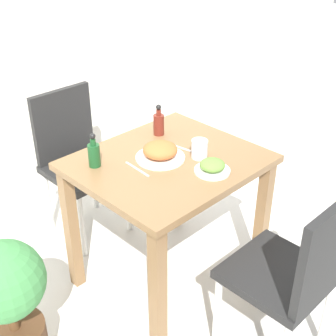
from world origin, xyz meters
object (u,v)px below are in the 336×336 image
(chair_near, at_px, (296,271))
(drink_cup, at_px, (199,149))
(food_plate, at_px, (160,152))
(side_plate, at_px, (212,167))
(chair_far, at_px, (77,155))
(sauce_bottle, at_px, (159,123))
(potted_plant_left, at_px, (9,303))
(condiment_bottle, at_px, (94,154))

(chair_near, xyz_separation_m, drink_cup, (0.10, 0.65, 0.30))
(food_plate, distance_m, side_plate, 0.28)
(chair_near, bearing_deg, chair_far, -87.58)
(chair_near, bearing_deg, sauce_bottle, -98.03)
(chair_far, distance_m, sauce_bottle, 0.64)
(side_plate, distance_m, sauce_bottle, 0.48)
(drink_cup, height_order, sauce_bottle, sauce_bottle)
(food_plate, distance_m, potted_plant_left, 0.95)
(sauce_bottle, xyz_separation_m, potted_plant_left, (-1.05, -0.19, -0.42))
(drink_cup, distance_m, potted_plant_left, 1.10)
(chair_far, relative_size, food_plate, 3.75)
(chair_far, bearing_deg, drink_cup, -79.08)
(sauce_bottle, bearing_deg, chair_far, 111.11)
(sauce_bottle, relative_size, potted_plant_left, 0.24)
(chair_far, distance_m, drink_cup, 0.91)
(drink_cup, xyz_separation_m, sauce_bottle, (0.04, 0.33, 0.02))
(potted_plant_left, bearing_deg, drink_cup, -7.81)
(chair_far, height_order, potted_plant_left, chair_far)
(chair_far, bearing_deg, sauce_bottle, -68.89)
(food_plate, distance_m, condiment_bottle, 0.32)
(side_plate, relative_size, sauce_bottle, 0.99)
(chair_far, bearing_deg, food_plate, -88.55)
(side_plate, bearing_deg, chair_near, -94.34)
(side_plate, distance_m, potted_plant_left, 1.06)
(food_plate, bearing_deg, chair_far, 91.45)
(drink_cup, height_order, condiment_bottle, condiment_bottle)
(food_plate, relative_size, condiment_bottle, 1.41)
(chair_far, distance_m, food_plate, 0.78)
(chair_far, xyz_separation_m, condiment_bottle, (-0.25, -0.55, 0.32))
(chair_far, bearing_deg, potted_plant_left, -140.11)
(chair_near, relative_size, side_plate, 5.37)
(food_plate, bearing_deg, potted_plant_left, 179.11)
(chair_far, relative_size, condiment_bottle, 5.30)
(food_plate, xyz_separation_m, potted_plant_left, (-0.87, 0.01, -0.40))
(drink_cup, relative_size, condiment_bottle, 0.54)
(potted_plant_left, bearing_deg, chair_far, 39.89)
(condiment_bottle, bearing_deg, side_plate, -50.51)
(food_plate, bearing_deg, sauce_bottle, 47.79)
(chair_far, xyz_separation_m, food_plate, (0.02, -0.72, 0.29))
(potted_plant_left, bearing_deg, sauce_bottle, 10.16)
(food_plate, xyz_separation_m, condiment_bottle, (-0.27, 0.17, 0.03))
(condiment_bottle, relative_size, potted_plant_left, 0.24)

